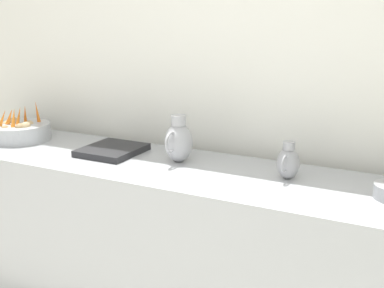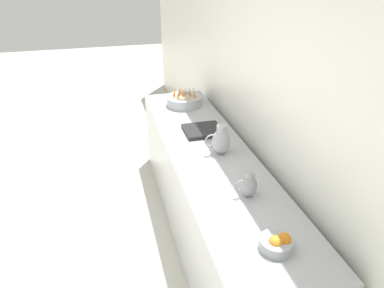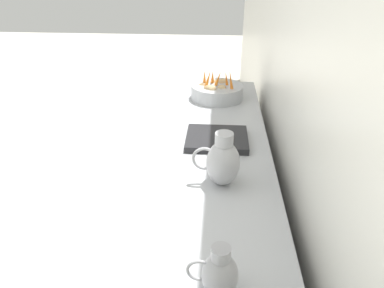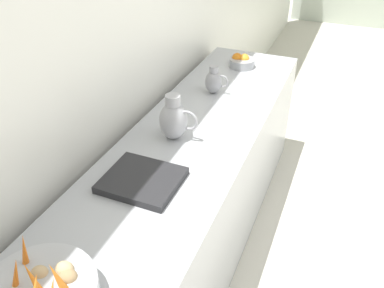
# 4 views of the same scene
# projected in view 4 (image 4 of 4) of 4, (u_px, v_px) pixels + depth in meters

# --- Properties ---
(prep_counter) EXTENTS (0.67, 2.94, 0.87)m
(prep_counter) POSITION_uv_depth(u_px,v_px,m) (185.00, 206.00, 2.32)
(prep_counter) COLOR #ADAFB5
(prep_counter) RESTS_ON ground_plane
(orange_bowl) EXTENTS (0.18, 0.18, 0.10)m
(orange_bowl) POSITION_uv_depth(u_px,v_px,m) (242.00, 62.00, 2.95)
(orange_bowl) COLOR #9EA0A5
(orange_bowl) RESTS_ON prep_counter
(metal_pitcher_tall) EXTENTS (0.21, 0.15, 0.25)m
(metal_pitcher_tall) POSITION_uv_depth(u_px,v_px,m) (174.00, 119.00, 2.08)
(metal_pitcher_tall) COLOR #A3A3A8
(metal_pitcher_tall) RESTS_ON prep_counter
(metal_pitcher_short) EXTENTS (0.16, 0.11, 0.18)m
(metal_pitcher_short) POSITION_uv_depth(u_px,v_px,m) (214.00, 81.00, 2.56)
(metal_pitcher_short) COLOR #939399
(metal_pitcher_short) RESTS_ON prep_counter
(counter_sink_basin) EXTENTS (0.34, 0.30, 0.04)m
(counter_sink_basin) POSITION_uv_depth(u_px,v_px,m) (142.00, 180.00, 1.81)
(counter_sink_basin) COLOR #232326
(counter_sink_basin) RESTS_ON prep_counter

